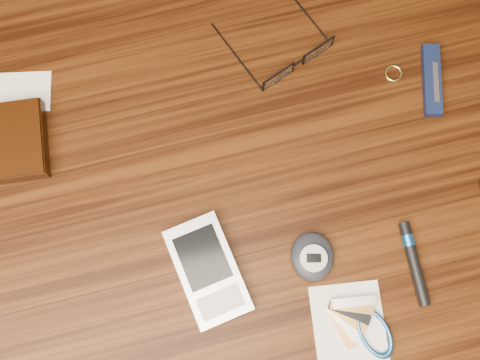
# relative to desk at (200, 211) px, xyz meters

# --- Properties ---
(ground) EXTENTS (3.80, 3.80, 0.00)m
(ground) POSITION_rel_desk_xyz_m (0.00, 0.00, -0.65)
(ground) COLOR #472814
(ground) RESTS_ON ground
(desk) EXTENTS (1.00, 0.70, 0.75)m
(desk) POSITION_rel_desk_xyz_m (0.00, 0.00, 0.00)
(desk) COLOR #371A08
(desk) RESTS_ON ground
(eyeglasses) EXTENTS (0.14, 0.15, 0.02)m
(eyeglasses) POSITION_rel_desk_xyz_m (0.16, 0.14, 0.11)
(eyeglasses) COLOR black
(eyeglasses) RESTS_ON desk
(gold_ring) EXTENTS (0.03, 0.03, 0.00)m
(gold_ring) POSITION_rel_desk_xyz_m (0.28, 0.09, 0.10)
(gold_ring) COLOR #D4C366
(gold_ring) RESTS_ON desk
(pda_phone) EXTENTS (0.08, 0.13, 0.02)m
(pda_phone) POSITION_rel_desk_xyz_m (-0.00, -0.09, 0.11)
(pda_phone) COLOR #BDBCC1
(pda_phone) RESTS_ON desk
(pedometer) EXTENTS (0.06, 0.07, 0.02)m
(pedometer) POSITION_rel_desk_xyz_m (0.12, -0.11, 0.11)
(pedometer) COLOR black
(pedometer) RESTS_ON desk
(notepad_keys) EXTENTS (0.10, 0.10, 0.01)m
(notepad_keys) POSITION_rel_desk_xyz_m (0.15, -0.20, 0.11)
(notepad_keys) COLOR white
(notepad_keys) RESTS_ON desk
(pocket_knife) EXTENTS (0.05, 0.10, 0.01)m
(pocket_knife) POSITION_rel_desk_xyz_m (0.32, 0.07, 0.11)
(pocket_knife) COLOR #0F1735
(pocket_knife) RESTS_ON desk
(black_blue_pen) EXTENTS (0.02, 0.10, 0.01)m
(black_blue_pen) POSITION_rel_desk_xyz_m (0.23, -0.14, 0.11)
(black_blue_pen) COLOR black
(black_blue_pen) RESTS_ON desk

